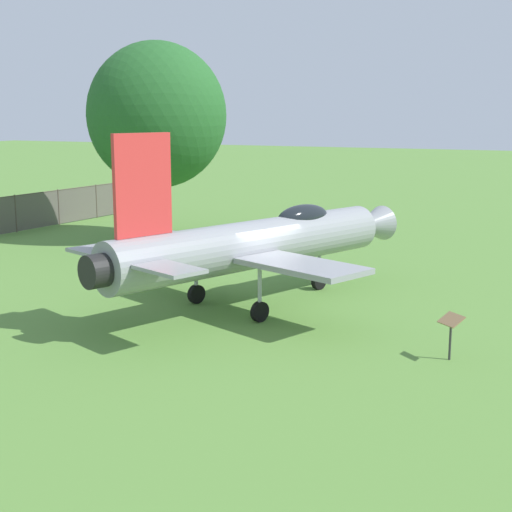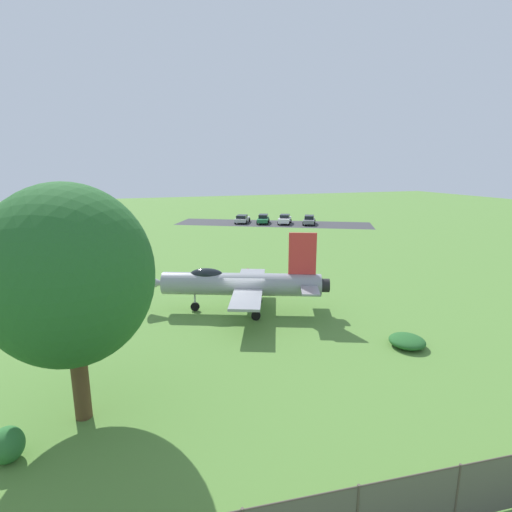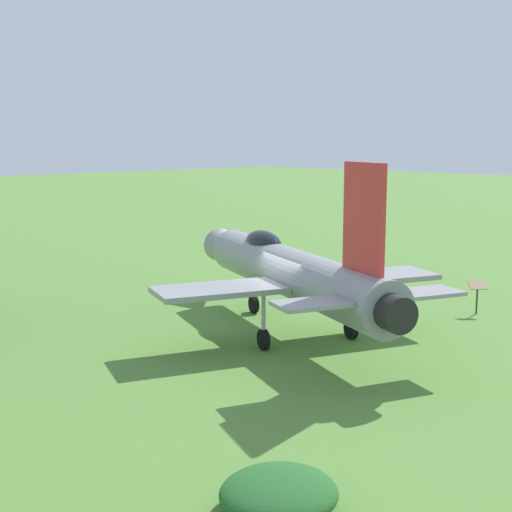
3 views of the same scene
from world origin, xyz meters
TOP-DOWN VIEW (x-y plane):
  - ground_plane at (0.00, 0.00)m, footprint 200.00×200.00m
  - display_jet at (-0.32, 0.13)m, footprint 12.00×8.96m
  - shrub_near_fence at (7.01, -8.04)m, footprint 1.91×2.01m
  - info_plaque at (2.65, 6.57)m, footprint 0.69×0.71m

SIDE VIEW (x-z plane):
  - ground_plane at x=0.00m, z-range 0.00..0.00m
  - shrub_near_fence at x=7.01m, z-range 0.00..0.63m
  - info_plaque at x=2.65m, z-range 0.28..1.43m
  - display_jet at x=-0.32m, z-range -0.72..4.73m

